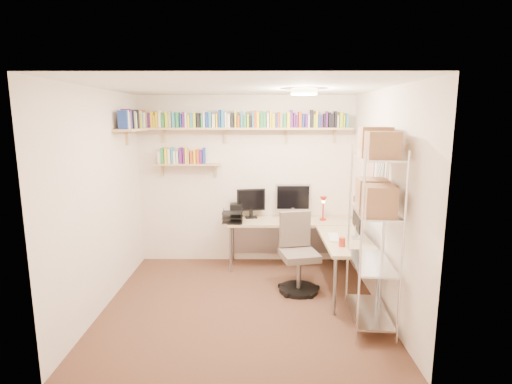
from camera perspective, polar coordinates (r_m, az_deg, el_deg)
ground at (r=4.94m, az=-1.91°, el=-15.58°), size 3.20×3.20×0.00m
room_shell at (r=4.48m, az=-1.97°, el=2.52°), size 3.24×3.04×2.52m
wall_shelves at (r=5.75m, az=-5.96°, el=9.08°), size 3.12×1.09×0.80m
corner_desk at (r=5.63m, az=5.54°, el=-4.71°), size 1.88×1.83×1.22m
office_chair at (r=5.16m, az=6.00°, el=-9.39°), size 0.53×0.54×1.00m
wire_rack at (r=4.17m, az=16.74°, el=0.78°), size 0.47×0.85×2.08m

